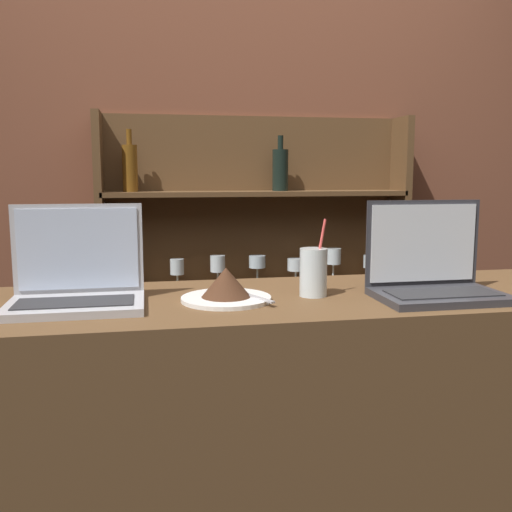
% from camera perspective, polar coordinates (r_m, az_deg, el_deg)
% --- Properties ---
extents(bar_counter, '(1.97, 0.51, 1.07)m').
position_cam_1_polar(bar_counter, '(1.64, 4.06, -22.41)').
color(bar_counter, brown).
rests_on(bar_counter, ground_plane).
extents(back_wall, '(7.00, 0.06, 2.70)m').
position_cam_1_polar(back_wall, '(2.49, -2.32, 7.78)').
color(back_wall, brown).
rests_on(back_wall, ground_plane).
extents(back_shelf, '(1.30, 0.18, 1.61)m').
position_cam_1_polar(back_shelf, '(2.48, -0.14, -4.13)').
color(back_shelf, brown).
rests_on(back_shelf, ground_plane).
extents(laptop_near, '(0.30, 0.20, 0.23)m').
position_cam_1_polar(laptop_near, '(1.39, -17.49, -2.57)').
color(laptop_near, '#ADADB2').
rests_on(laptop_near, bar_counter).
extents(laptop_far, '(0.31, 0.21, 0.24)m').
position_cam_1_polar(laptop_far, '(1.49, 17.32, -1.79)').
color(laptop_far, '#333338').
rests_on(laptop_far, bar_counter).
extents(cake_plate, '(0.22, 0.22, 0.08)m').
position_cam_1_polar(cake_plate, '(1.38, -3.00, -3.16)').
color(cake_plate, white).
rests_on(cake_plate, bar_counter).
extents(water_glass, '(0.07, 0.07, 0.19)m').
position_cam_1_polar(water_glass, '(1.43, 5.76, -1.61)').
color(water_glass, silver).
rests_on(water_glass, bar_counter).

